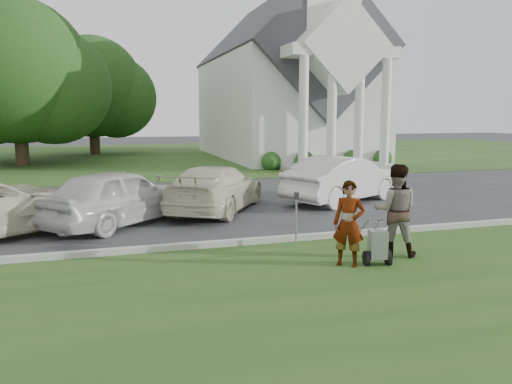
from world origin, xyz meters
name	(u,v)px	position (x,y,z in m)	size (l,w,h in m)	color
ground	(262,250)	(0.00, 0.00, 0.00)	(120.00, 120.00, 0.00)	#333335
grass_strip	(316,296)	(0.00, -3.00, 0.01)	(80.00, 7.00, 0.01)	#254D1A
church_lawn	(152,156)	(0.00, 27.00, 0.01)	(80.00, 30.00, 0.01)	#254D1A
curb	(255,241)	(0.00, 0.55, 0.07)	(80.00, 0.18, 0.15)	#9E9E93
church	(285,72)	(9.00, 23.11, 5.94)	(9.19, 19.00, 24.10)	white
tree_left	(17,78)	(-8.01, 21.99, 5.11)	(10.63, 8.40, 9.71)	#332316
tree_back	(92,92)	(-4.01, 29.99, 4.73)	(9.61, 7.60, 8.89)	#332316
striping_cart	(377,245)	(1.88, -1.76, 0.42)	(0.62, 1.11, 0.97)	black
person_left	(349,224)	(1.30, -1.63, 0.86)	(0.63, 0.41, 1.72)	#999999
person_right	(395,211)	(2.60, -1.23, 0.99)	(0.96, 0.75, 1.98)	#999999
parking_meter_near	(296,212)	(0.81, -0.01, 0.82)	(0.09, 0.09, 1.31)	#94969C
car_b	(118,197)	(-2.99, 3.67, 0.79)	(1.86, 4.62, 1.57)	silver
car_c	(216,188)	(0.01, 4.86, 0.72)	(2.02, 4.97, 1.44)	beige
car_d	(343,179)	(4.62, 5.24, 0.80)	(1.69, 4.84, 1.59)	silver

